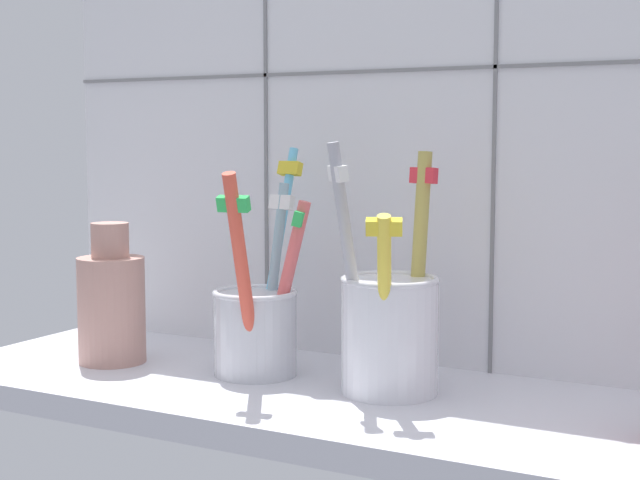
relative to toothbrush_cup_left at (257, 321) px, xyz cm
name	(u,v)px	position (x,y,z in cm)	size (l,w,h in cm)	color
counter_slab	(311,400)	(5.75, -1.42, -5.43)	(64.00, 22.00, 2.00)	silver
tile_wall_back	(379,122)	(5.75, 10.58, 16.08)	(64.00, 2.20, 45.00)	white
toothbrush_cup_left	(257,321)	(0.00, 0.00, 0.00)	(8.05, 13.24, 18.34)	silver
toothbrush_cup_right	(390,327)	(11.70, -0.06, 0.63)	(7.55, 9.84, 18.88)	white
ceramic_vase	(112,304)	(-13.34, -2.12, 0.64)	(5.72, 5.72, 11.98)	tan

